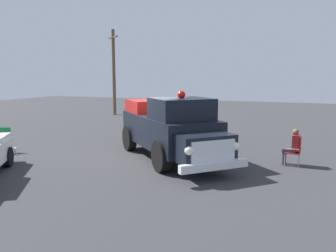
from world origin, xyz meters
TOP-DOWN VIEW (x-y plane):
  - ground_plane at (0.00, 0.00)m, footprint 60.00×60.00m
  - vintage_fire_truck at (0.95, -0.02)m, footprint 5.77×5.72m
  - lawn_chair_near_truck at (5.36, 0.67)m, footprint 0.52×0.53m
  - lawn_chair_by_car at (-5.66, -1.65)m, footprint 0.63×0.63m
  - spectator_seated at (5.23, 0.68)m, footprint 0.55×0.41m
  - spectator_standing at (1.17, 3.17)m, footprint 0.37×0.64m
  - utility_pole at (-8.55, 11.77)m, footprint 1.41×1.15m

SIDE VIEW (x-z plane):
  - ground_plane at x=0.00m, z-range 0.00..0.00m
  - lawn_chair_near_truck at x=5.36m, z-range 0.08..1.10m
  - lawn_chair_by_car at x=-5.66m, z-range 0.08..1.10m
  - spectator_seated at x=5.23m, z-range 0.05..1.34m
  - spectator_standing at x=1.17m, z-range 0.13..1.80m
  - vintage_fire_truck at x=0.95m, z-range -0.10..2.49m
  - utility_pole at x=-8.55m, z-range 0.14..6.77m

